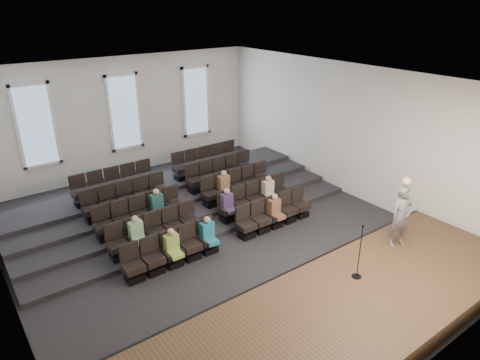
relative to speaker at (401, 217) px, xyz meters
name	(u,v)px	position (x,y,z in m)	size (l,w,h in m)	color
ground	(217,236)	(-3.50, 4.21, -1.42)	(14.00, 14.00, 0.00)	black
ceiling	(214,81)	(-3.50, 4.21, 3.59)	(12.00, 14.00, 0.02)	white
wall_back	(124,117)	(-3.50, 11.23, 1.08)	(12.00, 0.04, 5.00)	silver
wall_front	(430,277)	(-3.50, -2.81, 1.08)	(12.00, 0.04, 5.00)	silver
wall_right	(348,131)	(2.52, 4.21, 1.08)	(0.04, 14.00, 5.00)	silver
stage	(338,317)	(-3.50, -0.89, -1.17)	(11.80, 3.60, 0.50)	#4B3820
stage_lip	(287,280)	(-3.50, 0.88, -1.17)	(11.80, 0.06, 0.52)	black
risers	(171,197)	(-3.50, 7.38, -1.22)	(11.80, 4.80, 0.60)	black
seating_rows	(192,201)	(-3.50, 5.75, -0.74)	(6.80, 4.70, 1.67)	black
windows	(124,112)	(-3.50, 11.16, 1.28)	(8.44, 0.10, 3.24)	white
audience	(211,210)	(-3.50, 4.53, -0.61)	(5.45, 2.64, 1.10)	#8EB548
speaker	(401,217)	(0.00, 0.00, 0.00)	(0.67, 0.44, 1.84)	#64625F
mic_stand	(358,262)	(-2.19, -0.34, -0.47)	(0.25, 0.25, 1.52)	black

